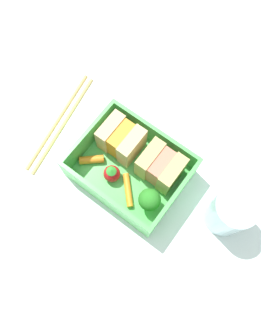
{
  "coord_description": "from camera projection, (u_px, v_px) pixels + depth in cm",
  "views": [
    {
      "loc": [
        9.64,
        -12.81,
        52.01
      ],
      "look_at": [
        0.0,
        0.0,
        2.7
      ],
      "focal_mm": 35.0,
      "sensor_mm": 36.0,
      "label": 1
    }
  ],
  "objects": [
    {
      "name": "ground_plane",
      "position": [
        130.0,
        175.0,
        0.55
      ],
      "size": [
        120.0,
        120.0,
        2.0
      ],
      "primitive_type": "cube",
      "color": "silver"
    },
    {
      "name": "bento_tray",
      "position": [
        130.0,
        172.0,
        0.54
      ],
      "size": [
        17.12,
        13.66,
        1.2
      ],
      "primitive_type": "cube",
      "color": "#50BC55",
      "rests_on": "ground_plane"
    },
    {
      "name": "bento_rim",
      "position": [
        130.0,
        166.0,
        0.51
      ],
      "size": [
        17.12,
        13.66,
        4.81
      ],
      "color": "#50BC55",
      "rests_on": "bento_tray"
    },
    {
      "name": "sandwich_left",
      "position": [
        121.0,
        139.0,
        0.52
      ],
      "size": [
        6.27,
        5.34,
        5.39
      ],
      "color": "#DAB77C",
      "rests_on": "bento_tray"
    },
    {
      "name": "sandwich_center_left",
      "position": [
        161.0,
        167.0,
        0.51
      ],
      "size": [
        6.27,
        5.34,
        5.39
      ],
      "color": "tan",
      "rests_on": "bento_tray"
    },
    {
      "name": "carrot_stick_left",
      "position": [
        92.0,
        160.0,
        0.53
      ],
      "size": [
        3.79,
        3.61,
        1.29
      ],
      "primitive_type": "cylinder",
      "rotation": [
        1.57,
        0.0,
        5.45
      ],
      "color": "orange",
      "rests_on": "bento_tray"
    },
    {
      "name": "strawberry_far_left",
      "position": [
        112.0,
        174.0,
        0.52
      ],
      "size": [
        2.7,
        2.7,
        3.3
      ],
      "color": "red",
      "rests_on": "bento_tray"
    },
    {
      "name": "carrot_stick_far_left",
      "position": [
        128.0,
        190.0,
        0.52
      ],
      "size": [
        4.52,
        4.56,
        1.02
      ],
      "primitive_type": "cylinder",
      "rotation": [
        1.57,
        0.0,
        0.78
      ],
      "color": "orange",
      "rests_on": "bento_tray"
    },
    {
      "name": "broccoli_floret",
      "position": [
        150.0,
        200.0,
        0.49
      ],
      "size": [
        3.42,
        3.42,
        4.67
      ],
      "color": "#89CF6F",
      "rests_on": "bento_tray"
    },
    {
      "name": "chopstick_pair",
      "position": [
        60.0,
        122.0,
        0.57
      ],
      "size": [
        5.55,
        20.34,
        0.7
      ],
      "color": "tan",
      "rests_on": "ground_plane"
    },
    {
      "name": "drinking_glass",
      "position": [
        230.0,
        212.0,
        0.48
      ],
      "size": [
        6.24,
        6.24,
        8.42
      ],
      "primitive_type": "cylinder",
      "color": "silver",
      "rests_on": "ground_plane"
    }
  ]
}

